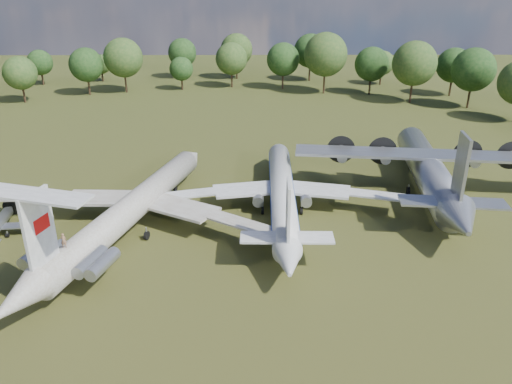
{
  "coord_description": "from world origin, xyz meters",
  "views": [
    {
      "loc": [
        10.55,
        -54.87,
        29.01
      ],
      "look_at": [
        10.96,
        0.48,
        5.0
      ],
      "focal_mm": 35.0,
      "sensor_mm": 36.0,
      "label": 1
    }
  ],
  "objects_px": {
    "tu104_jet": "(282,196)",
    "person_on_il62": "(63,240)",
    "an12_transport": "(428,175)",
    "il62_airliner": "(132,213)"
  },
  "relations": [
    {
      "from": "tu104_jet",
      "to": "person_on_il62",
      "type": "relative_size",
      "value": 27.91
    },
    {
      "from": "person_on_il62",
      "to": "an12_transport",
      "type": "bearing_deg",
      "value": -158.82
    },
    {
      "from": "il62_airliner",
      "to": "person_on_il62",
      "type": "height_order",
      "value": "person_on_il62"
    },
    {
      "from": "il62_airliner",
      "to": "an12_transport",
      "type": "bearing_deg",
      "value": 31.86
    },
    {
      "from": "tu104_jet",
      "to": "an12_transport",
      "type": "distance_m",
      "value": 22.18
    },
    {
      "from": "il62_airliner",
      "to": "tu104_jet",
      "type": "relative_size",
      "value": 1.09
    },
    {
      "from": "tu104_jet",
      "to": "person_on_il62",
      "type": "height_order",
      "value": "person_on_il62"
    },
    {
      "from": "tu104_jet",
      "to": "person_on_il62",
      "type": "distance_m",
      "value": 28.72
    },
    {
      "from": "il62_airliner",
      "to": "person_on_il62",
      "type": "xyz_separation_m",
      "value": [
        -3.6,
        -12.51,
        3.1
      ]
    },
    {
      "from": "il62_airliner",
      "to": "tu104_jet",
      "type": "distance_m",
      "value": 19.44
    }
  ]
}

